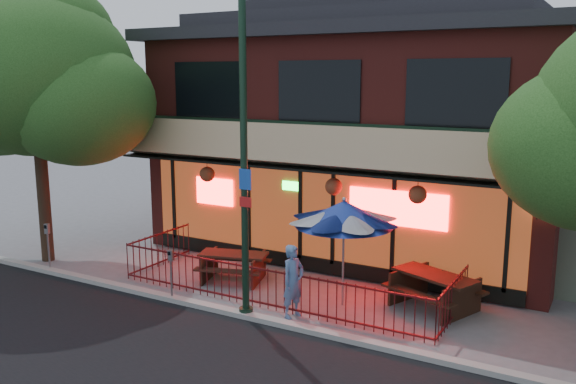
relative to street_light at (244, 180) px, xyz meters
name	(u,v)px	position (x,y,z in m)	size (l,w,h in m)	color
ground	(256,310)	(0.00, 0.40, -3.15)	(80.00, 80.00, 0.00)	gray
curb	(244,315)	(0.00, -0.10, -3.09)	(80.00, 0.25, 0.12)	#999993
restaurant_building	(373,116)	(0.00, 7.51, 0.98)	(12.96, 9.49, 8.05)	maroon
patio_fence	(267,278)	(0.00, 0.91, -2.52)	(8.44, 2.62, 1.00)	#4D1013
street_light	(244,180)	(0.00, 0.00, 0.00)	(0.43, 0.32, 7.00)	black
street_tree_left	(37,66)	(-7.46, 0.79, 2.52)	(5.60, 5.60, 8.05)	#35271A
picnic_table_left	(234,263)	(-1.64, 1.89, -2.65)	(2.10, 1.82, 0.76)	#3C1F15
picnic_table_right	(434,286)	(3.60, 2.56, -2.59)	(2.39, 2.14, 0.84)	#331D12
patio_umbrella	(344,213)	(1.63, 1.72, -0.91)	(2.30, 2.30, 2.63)	gray
pedestrian	(293,281)	(0.95, 0.50, -2.31)	(0.61, 0.40, 1.68)	#5173A2
parking_meter_near	(171,266)	(-2.11, -0.08, -2.28)	(0.14, 0.13, 1.28)	gray
parking_meter_far	(48,239)	(-6.58, 0.00, -2.22)	(0.15, 0.13, 1.37)	gray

